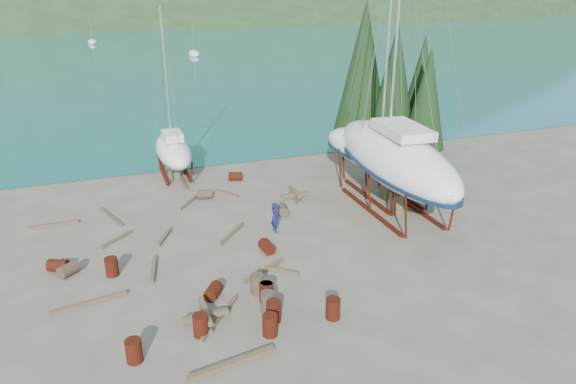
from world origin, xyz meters
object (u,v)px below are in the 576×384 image
object	(u,v)px
large_sailboat_far	(385,154)
small_sailboat_shore	(173,150)
large_sailboat_near	(394,156)
worker	(275,217)

from	to	relation	value
large_sailboat_far	small_sailboat_shore	world-z (taller)	large_sailboat_far
large_sailboat_near	worker	bearing A→B (deg)	-171.43
large_sailboat_far	worker	bearing A→B (deg)	-175.61
large_sailboat_far	small_sailboat_shore	xyz separation A→B (m)	(-11.71, 8.23, -0.92)
large_sailboat_far	worker	size ratio (longest dim) A/B	10.05
small_sailboat_shore	worker	size ratio (longest dim) A/B	6.64
large_sailboat_far	large_sailboat_near	bearing A→B (deg)	-120.70
large_sailboat_far	worker	distance (m)	8.60
large_sailboat_near	worker	xyz separation A→B (m)	(-7.35, -0.53, -2.44)
small_sailboat_shore	large_sailboat_near	bearing A→B (deg)	-43.60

